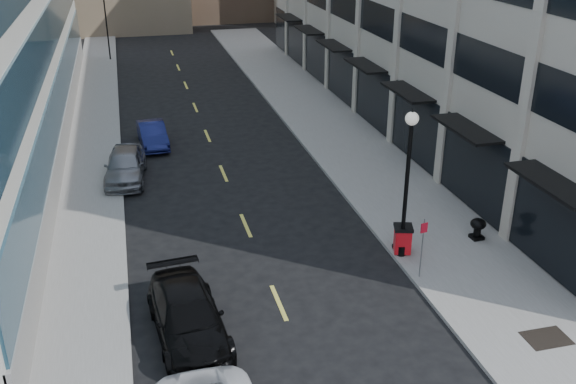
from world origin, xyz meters
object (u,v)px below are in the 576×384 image
car_black_pickup (188,317)px  lamppost (408,172)px  car_blue_sedan (153,135)px  sign_post (423,240)px  trash_bin (403,238)px  urn_planter (478,227)px  car_silver_sedan (125,165)px

car_black_pickup → lamppost: bearing=13.8°
car_blue_sedan → car_black_pickup: bearing=-93.8°
car_blue_sedan → sign_post: sign_post is taller
car_black_pickup → lamppost: (8.50, 2.92, 2.85)m
car_blue_sedan → trash_bin: 17.38m
lamppost → sign_post: bearing=-90.0°
trash_bin → urn_planter: 3.42m
sign_post → urn_planter: (3.50, 2.13, -0.98)m
car_black_pickup → lamppost: lamppost is taller
car_blue_sedan → lamppost: (8.50, -15.26, 2.93)m
car_silver_sedan → sign_post: 15.88m
sign_post → car_black_pickup: bearing=178.4°
car_black_pickup → car_silver_sedan: car_silver_sedan is taller
lamppost → car_black_pickup: bearing=-161.0°
car_silver_sedan → sign_post: (10.10, -12.23, 0.87)m
lamppost → trash_bin: bearing=58.5°
car_black_pickup → sign_post: 8.64m
car_black_pickup → lamppost: size_ratio=0.87×
sign_post → car_blue_sedan: bearing=106.7°
car_black_pickup → urn_planter: bearing=10.5°
car_black_pickup → trash_bin: 9.14m
car_blue_sedan → lamppost: size_ratio=0.69×
urn_planter → trash_bin: bearing=-175.0°
trash_bin → lamppost: (-0.10, -0.16, 2.83)m
car_black_pickup → car_blue_sedan: bearing=84.8°
car_silver_sedan → car_blue_sedan: bearing=76.6°
car_blue_sedan → car_silver_sedan: bearing=-112.5°
car_black_pickup → car_silver_sedan: (-1.60, 13.48, 0.05)m
car_blue_sedan → lamppost: lamppost is taller
trash_bin → sign_post: sign_post is taller
car_silver_sedan → lamppost: 14.88m
car_blue_sedan → sign_post: size_ratio=1.72×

